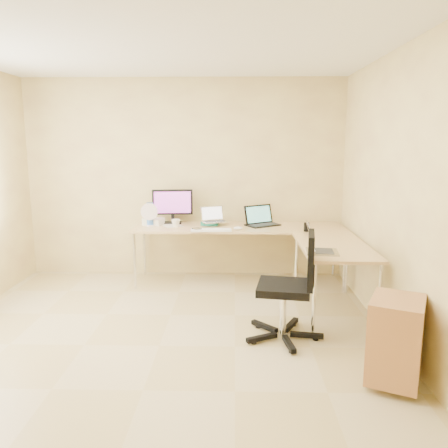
{
  "coord_description": "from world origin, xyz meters",
  "views": [
    {
      "loc": [
        0.66,
        -3.68,
        1.79
      ],
      "look_at": [
        0.55,
        1.1,
        0.9
      ],
      "focal_mm": 35.79,
      "sensor_mm": 36.0,
      "label": 1
    }
  ],
  "objects_px": {
    "office_chair": "(284,286)",
    "cabinet": "(395,339)",
    "laptop_black": "(263,216)",
    "keyboard": "(211,230)",
    "laptop_center": "(214,214)",
    "water_bottle": "(150,214)",
    "mug": "(176,223)",
    "desk_fan": "(150,216)",
    "laptop_return": "(322,241)",
    "monitor": "(173,206)",
    "desk_return": "(333,279)",
    "desk_main": "(239,254)"
  },
  "relations": [
    {
      "from": "mug",
      "to": "cabinet",
      "type": "xyz_separation_m",
      "value": [
        1.92,
        -2.38,
        -0.42
      ]
    },
    {
      "from": "desk_return",
      "to": "mug",
      "type": "bearing_deg",
      "value": 152.15
    },
    {
      "from": "keyboard",
      "to": "laptop_center",
      "type": "bearing_deg",
      "value": 83.0
    },
    {
      "from": "water_bottle",
      "to": "cabinet",
      "type": "height_order",
      "value": "water_bottle"
    },
    {
      "from": "mug",
      "to": "laptop_black",
      "type": "bearing_deg",
      "value": 6.88
    },
    {
      "from": "desk_main",
      "to": "water_bottle",
      "type": "height_order",
      "value": "water_bottle"
    },
    {
      "from": "office_chair",
      "to": "cabinet",
      "type": "xyz_separation_m",
      "value": [
        0.74,
        -0.79,
        -0.14
      ]
    },
    {
      "from": "mug",
      "to": "laptop_return",
      "type": "xyz_separation_m",
      "value": [
        1.58,
        -1.26,
        0.07
      ]
    },
    {
      "from": "desk_return",
      "to": "mug",
      "type": "distance_m",
      "value": 2.04
    },
    {
      "from": "monitor",
      "to": "desk_fan",
      "type": "distance_m",
      "value": 0.34
    },
    {
      "from": "keyboard",
      "to": "mug",
      "type": "height_order",
      "value": "mug"
    },
    {
      "from": "laptop_return",
      "to": "cabinet",
      "type": "bearing_deg",
      "value": -157.35
    },
    {
      "from": "monitor",
      "to": "desk_fan",
      "type": "bearing_deg",
      "value": -146.47
    },
    {
      "from": "laptop_center",
      "to": "office_chair",
      "type": "xyz_separation_m",
      "value": [
        0.71,
        -1.69,
        -0.38
      ]
    },
    {
      "from": "mug",
      "to": "desk_fan",
      "type": "xyz_separation_m",
      "value": [
        -0.33,
        0.06,
        0.09
      ]
    },
    {
      "from": "laptop_black",
      "to": "desk_fan",
      "type": "bearing_deg",
      "value": 151.09
    },
    {
      "from": "laptop_center",
      "to": "water_bottle",
      "type": "distance_m",
      "value": 0.81
    },
    {
      "from": "mug",
      "to": "desk_fan",
      "type": "distance_m",
      "value": 0.35
    },
    {
      "from": "laptop_black",
      "to": "keyboard",
      "type": "xyz_separation_m",
      "value": [
        -0.64,
        -0.36,
        -0.12
      ]
    },
    {
      "from": "office_chair",
      "to": "desk_return",
      "type": "bearing_deg",
      "value": 57.06
    },
    {
      "from": "keyboard",
      "to": "desk_fan",
      "type": "relative_size",
      "value": 1.8
    },
    {
      "from": "desk_return",
      "to": "desk_fan",
      "type": "xyz_separation_m",
      "value": [
        -2.1,
        0.99,
        0.5
      ]
    },
    {
      "from": "water_bottle",
      "to": "office_chair",
      "type": "bearing_deg",
      "value": -47.37
    },
    {
      "from": "desk_return",
      "to": "cabinet",
      "type": "height_order",
      "value": "desk_return"
    },
    {
      "from": "cabinet",
      "to": "monitor",
      "type": "bearing_deg",
      "value": 151.99
    },
    {
      "from": "monitor",
      "to": "keyboard",
      "type": "bearing_deg",
      "value": -48.85
    },
    {
      "from": "water_bottle",
      "to": "cabinet",
      "type": "xyz_separation_m",
      "value": [
        2.25,
        -2.44,
        -0.52
      ]
    },
    {
      "from": "desk_fan",
      "to": "laptop_return",
      "type": "distance_m",
      "value": 2.32
    },
    {
      "from": "water_bottle",
      "to": "office_chair",
      "type": "relative_size",
      "value": 0.3
    },
    {
      "from": "desk_fan",
      "to": "mug",
      "type": "bearing_deg",
      "value": -15.7
    },
    {
      "from": "desk_main",
      "to": "desk_return",
      "type": "xyz_separation_m",
      "value": [
        0.98,
        -1.0,
        0.0
      ]
    },
    {
      "from": "keyboard",
      "to": "laptop_return",
      "type": "xyz_separation_m",
      "value": [
        1.13,
        -1.03,
        0.11
      ]
    },
    {
      "from": "desk_return",
      "to": "desk_fan",
      "type": "distance_m",
      "value": 2.38
    },
    {
      "from": "laptop_return",
      "to": "keyboard",
      "type": "bearing_deg",
      "value": 53.27
    },
    {
      "from": "laptop_return",
      "to": "mug",
      "type": "bearing_deg",
      "value": 57.11
    },
    {
      "from": "monitor",
      "to": "cabinet",
      "type": "xyz_separation_m",
      "value": [
        1.99,
        -2.64,
        -0.59
      ]
    },
    {
      "from": "laptop_black",
      "to": "keyboard",
      "type": "height_order",
      "value": "laptop_black"
    },
    {
      "from": "desk_return",
      "to": "keyboard",
      "type": "distance_m",
      "value": 1.54
    },
    {
      "from": "desk_main",
      "to": "laptop_black",
      "type": "height_order",
      "value": "laptop_black"
    },
    {
      "from": "desk_return",
      "to": "laptop_return",
      "type": "relative_size",
      "value": 3.65
    },
    {
      "from": "desk_main",
      "to": "monitor",
      "type": "xyz_separation_m",
      "value": [
        -0.87,
        0.2,
        0.59
      ]
    },
    {
      "from": "desk_return",
      "to": "laptop_center",
      "type": "relative_size",
      "value": 4.28
    },
    {
      "from": "laptop_return",
      "to": "monitor",
      "type": "bearing_deg",
      "value": 53.0
    },
    {
      "from": "desk_fan",
      "to": "laptop_return",
      "type": "height_order",
      "value": "desk_fan"
    },
    {
      "from": "laptop_black",
      "to": "desk_fan",
      "type": "xyz_separation_m",
      "value": [
        -1.43,
        -0.08,
        0.01
      ]
    },
    {
      "from": "mug",
      "to": "desk_fan",
      "type": "bearing_deg",
      "value": 170.51
    },
    {
      "from": "mug",
      "to": "water_bottle",
      "type": "height_order",
      "value": "water_bottle"
    },
    {
      "from": "monitor",
      "to": "laptop_black",
      "type": "relative_size",
      "value": 1.29
    },
    {
      "from": "laptop_black",
      "to": "desk_fan",
      "type": "relative_size",
      "value": 1.5
    },
    {
      "from": "desk_return",
      "to": "laptop_return",
      "type": "height_order",
      "value": "laptop_return"
    }
  ]
}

